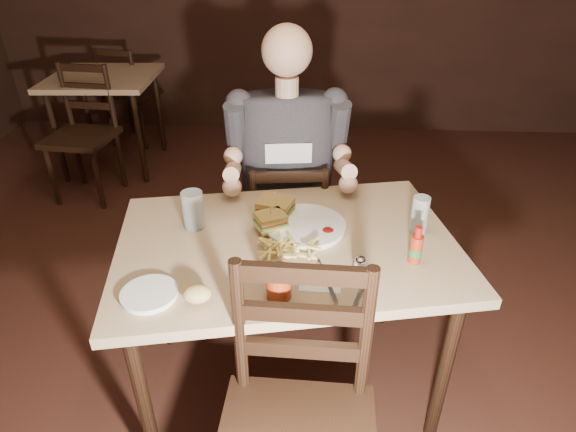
# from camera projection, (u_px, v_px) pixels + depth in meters

# --- Properties ---
(room_shell) EXTENTS (7.00, 7.00, 7.00)m
(room_shell) POSITION_uv_depth(u_px,v_px,m) (295.00, 95.00, 1.23)
(room_shell) COLOR black
(room_shell) RESTS_ON ground
(main_table) EXTENTS (1.38, 1.05, 0.77)m
(main_table) POSITION_uv_depth(u_px,v_px,m) (287.00, 259.00, 1.82)
(main_table) COLOR tan
(main_table) RESTS_ON ground
(bg_table) EXTENTS (0.84, 0.84, 0.77)m
(bg_table) POSITION_uv_depth(u_px,v_px,m) (104.00, 86.00, 3.82)
(bg_table) COLOR tan
(bg_table) RESTS_ON ground
(chair_far) EXTENTS (0.44, 0.47, 0.86)m
(chair_far) POSITION_uv_depth(u_px,v_px,m) (287.00, 231.00, 2.47)
(chair_far) COLOR black
(chair_far) RESTS_ON ground
(bg_chair_far) EXTENTS (0.49, 0.52, 0.89)m
(bg_chair_far) POSITION_uv_depth(u_px,v_px,m) (132.00, 95.00, 4.41)
(bg_chair_far) COLOR black
(bg_chair_far) RESTS_ON ground
(bg_chair_near) EXTENTS (0.48, 0.52, 0.95)m
(bg_chair_near) POSITION_uv_depth(u_px,v_px,m) (80.00, 137.00, 3.46)
(bg_chair_near) COLOR black
(bg_chair_near) RESTS_ON ground
(diner) EXTENTS (0.62, 0.51, 0.99)m
(diner) POSITION_uv_depth(u_px,v_px,m) (288.00, 142.00, 2.16)
(diner) COLOR #343238
(diner) RESTS_ON chair_far
(dinner_plate) EXTENTS (0.36, 0.36, 0.02)m
(dinner_plate) POSITION_uv_depth(u_px,v_px,m) (305.00, 227.00, 1.85)
(dinner_plate) COLOR white
(dinner_plate) RESTS_ON main_table
(sandwich_left) EXTENTS (0.16, 0.14, 0.11)m
(sandwich_left) POSITION_uv_depth(u_px,v_px,m) (275.00, 202.00, 1.89)
(sandwich_left) COLOR tan
(sandwich_left) RESTS_ON dinner_plate
(sandwich_right) EXTENTS (0.14, 0.13, 0.09)m
(sandwich_right) POSITION_uv_depth(u_px,v_px,m) (271.00, 217.00, 1.80)
(sandwich_right) COLOR tan
(sandwich_right) RESTS_ON dinner_plate
(fries_pile) EXTENTS (0.27, 0.22, 0.04)m
(fries_pile) POSITION_uv_depth(u_px,v_px,m) (289.00, 249.00, 1.68)
(fries_pile) COLOR #EDDC6C
(fries_pile) RESTS_ON dinner_plate
(ketchup_dollop) EXTENTS (0.05, 0.05, 0.01)m
(ketchup_dollop) POSITION_uv_depth(u_px,v_px,m) (328.00, 230.00, 1.80)
(ketchup_dollop) COLOR maroon
(ketchup_dollop) RESTS_ON dinner_plate
(glass_left) EXTENTS (0.10, 0.10, 0.15)m
(glass_left) POSITION_uv_depth(u_px,v_px,m) (193.00, 210.00, 1.83)
(glass_left) COLOR silver
(glass_left) RESTS_ON main_table
(glass_right) EXTENTS (0.08, 0.08, 0.15)m
(glass_right) POSITION_uv_depth(u_px,v_px,m) (420.00, 215.00, 1.80)
(glass_right) COLOR silver
(glass_right) RESTS_ON main_table
(hot_sauce) EXTENTS (0.05, 0.05, 0.14)m
(hot_sauce) POSITION_uv_depth(u_px,v_px,m) (417.00, 245.00, 1.63)
(hot_sauce) COLOR maroon
(hot_sauce) RESTS_ON main_table
(salt_shaker) EXTENTS (0.04, 0.04, 0.07)m
(salt_shaker) POSITION_uv_depth(u_px,v_px,m) (360.00, 267.00, 1.59)
(salt_shaker) COLOR white
(salt_shaker) RESTS_ON main_table
(syrup_dispenser) EXTENTS (0.10, 0.10, 0.11)m
(syrup_dispenser) POSITION_uv_depth(u_px,v_px,m) (279.00, 283.00, 1.49)
(syrup_dispenser) COLOR maroon
(syrup_dispenser) RESTS_ON main_table
(napkin) EXTENTS (0.14, 0.13, 0.00)m
(napkin) POSITION_uv_depth(u_px,v_px,m) (320.00, 280.00, 1.58)
(napkin) COLOR white
(napkin) RESTS_ON main_table
(knife) EXTENTS (0.07, 0.22, 0.01)m
(knife) POSITION_uv_depth(u_px,v_px,m) (327.00, 281.00, 1.57)
(knife) COLOR silver
(knife) RESTS_ON napkin
(fork) EXTENTS (0.06, 0.16, 0.01)m
(fork) POSITION_uv_depth(u_px,v_px,m) (360.00, 292.00, 1.53)
(fork) COLOR silver
(fork) RESTS_ON napkin
(side_plate) EXTENTS (0.21, 0.21, 0.01)m
(side_plate) POSITION_uv_depth(u_px,v_px,m) (150.00, 295.00, 1.51)
(side_plate) COLOR white
(side_plate) RESTS_ON main_table
(bread_roll) EXTENTS (0.10, 0.09, 0.05)m
(bread_roll) POSITION_uv_depth(u_px,v_px,m) (197.00, 294.00, 1.46)
(bread_roll) COLOR tan
(bread_roll) RESTS_ON side_plate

